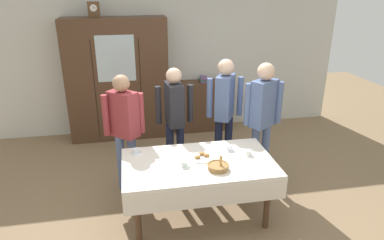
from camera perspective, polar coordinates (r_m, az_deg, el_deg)
name	(u,v)px	position (r m, az deg, el deg)	size (l,w,h in m)	color
ground_plane	(195,205)	(4.55, 0.47, -13.77)	(12.00, 12.00, 0.00)	#846B4C
back_wall	(167,57)	(6.45, -4.04, 10.15)	(6.40, 0.10, 2.70)	silver
dining_table	(199,171)	(4.01, 1.15, -8.25)	(1.72, 0.98, 0.74)	#4C3321
wall_cabinet	(118,80)	(6.20, -11.98, 6.39)	(1.71, 0.46, 2.10)	#4C3321
mantel_clock	(94,10)	(6.02, -15.72, 16.95)	(0.18, 0.11, 0.24)	brown
bookshelf_low	(203,106)	(6.55, 1.84, 2.35)	(1.03, 0.35, 0.93)	#4C3321
book_stack	(204,79)	(6.40, 1.89, 6.66)	(0.17, 0.22, 0.09)	#664C7A
tea_cup_back_edge	(229,148)	(4.25, 6.11, -4.60)	(0.13, 0.13, 0.06)	white
tea_cup_far_right	(136,151)	(4.20, -9.05, -5.07)	(0.13, 0.13, 0.06)	white
tea_cup_far_left	(184,164)	(3.88, -1.25, -7.23)	(0.13, 0.13, 0.06)	silver
tea_cup_near_right	(248,153)	(4.17, 9.19, -5.33)	(0.13, 0.13, 0.06)	white
bread_basket	(218,166)	(3.83, 4.29, -7.55)	(0.24, 0.24, 0.16)	#9E7542
pastry_plate	(202,157)	(4.06, 1.60, -6.05)	(0.28, 0.28, 0.05)	white
spoon_near_right	(168,151)	(4.23, -4.01, -5.02)	(0.12, 0.02, 0.01)	silver
spoon_front_edge	(176,174)	(3.75, -2.63, -8.78)	(0.12, 0.02, 0.01)	silver
spoon_center	(232,158)	(4.08, 6.49, -6.18)	(0.12, 0.02, 0.01)	silver
person_beside_shelf	(124,123)	(4.52, -11.01, -0.47)	(0.52, 0.39, 1.59)	slate
person_behind_table_right	(225,105)	(4.93, 5.34, 2.43)	(0.52, 0.41, 1.67)	#191E38
person_near_right_end	(175,112)	(4.81, -2.87, 1.24)	(0.52, 0.38, 1.58)	#191E38
person_by_cabinet	(263,112)	(4.71, 11.48, 1.31)	(0.52, 0.36, 1.69)	slate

